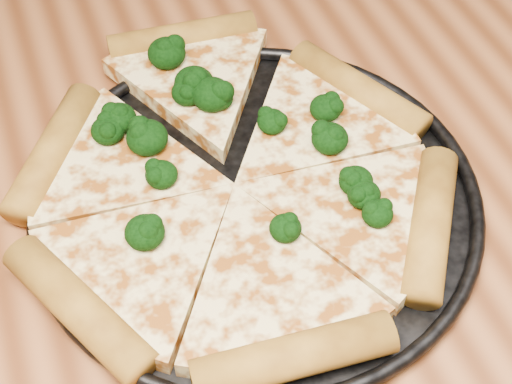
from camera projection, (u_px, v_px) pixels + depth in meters
name	position (u px, v px, depth m)	size (l,w,h in m)	color
dining_table	(185.00, 370.00, 0.59)	(1.20, 0.90, 0.75)	#98572F
pizza_pan	(256.00, 199.00, 0.57)	(0.34, 0.34, 0.02)	black
pizza	(233.00, 181.00, 0.57)	(0.34, 0.36, 0.03)	#FFE99C
broccoli_florets	(216.00, 127.00, 0.59)	(0.19, 0.24, 0.02)	black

